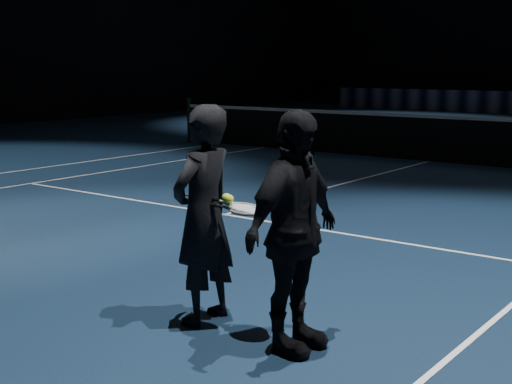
{
  "coord_description": "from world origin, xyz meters",
  "views": [
    {
      "loc": [
        5.75,
        -13.4,
        1.92
      ],
      "look_at": [
        2.85,
        -9.52,
        1.05
      ],
      "focal_mm": 50.0,
      "sensor_mm": 36.0,
      "label": 1
    }
  ],
  "objects_px": {
    "player_b": "(293,233)",
    "racket_upper": "(247,208)",
    "tennis_balls": "(229,196)",
    "player_a": "(203,215)",
    "racket_lower": "(249,211)"
  },
  "relations": [
    {
      "from": "player_a",
      "to": "racket_lower",
      "type": "relative_size",
      "value": 2.41
    },
    {
      "from": "player_a",
      "to": "racket_lower",
      "type": "xyz_separation_m",
      "value": [
        0.45,
        -0.03,
        0.09
      ]
    },
    {
      "from": "player_b",
      "to": "racket_upper",
      "type": "distance_m",
      "value": 0.46
    },
    {
      "from": "racket_upper",
      "to": "tennis_balls",
      "type": "bearing_deg",
      "value": -170.43
    },
    {
      "from": "racket_upper",
      "to": "tennis_balls",
      "type": "distance_m",
      "value": 0.17
    },
    {
      "from": "player_a",
      "to": "tennis_balls",
      "type": "relative_size",
      "value": 13.66
    },
    {
      "from": "racket_upper",
      "to": "player_a",
      "type": "bearing_deg",
      "value": -178.29
    },
    {
      "from": "player_a",
      "to": "tennis_balls",
      "type": "bearing_deg",
      "value": 85.12
    },
    {
      "from": "player_b",
      "to": "tennis_balls",
      "type": "height_order",
      "value": "player_b"
    },
    {
      "from": "player_b",
      "to": "racket_upper",
      "type": "height_order",
      "value": "player_b"
    },
    {
      "from": "player_b",
      "to": "tennis_balls",
      "type": "relative_size",
      "value": 13.66
    },
    {
      "from": "racket_upper",
      "to": "player_b",
      "type": "bearing_deg",
      "value": -9.08
    },
    {
      "from": "racket_lower",
      "to": "tennis_balls",
      "type": "distance_m",
      "value": 0.21
    },
    {
      "from": "player_a",
      "to": "racket_upper",
      "type": "relative_size",
      "value": 2.41
    },
    {
      "from": "racket_lower",
      "to": "player_b",
      "type": "bearing_deg",
      "value": -0.0
    }
  ]
}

